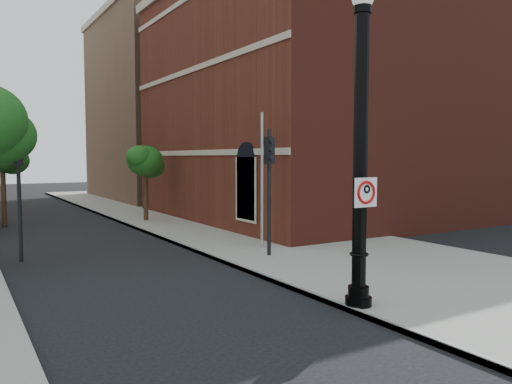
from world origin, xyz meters
TOP-DOWN VIEW (x-y plane):
  - ground at (0.00, 0.00)m, footprint 120.00×120.00m
  - sidewalk_right at (6.00, 10.00)m, footprint 8.00×60.00m
  - curb_edge at (2.05, 10.00)m, footprint 0.10×60.00m
  - brick_wall_building at (16.00, 14.00)m, footprint 22.30×16.30m
  - bg_building_tan_b at (16.00, 30.00)m, footprint 22.00×14.00m
  - lamppost at (2.29, -0.37)m, footprint 0.57×0.57m
  - no_parking_sign at (2.29, -0.54)m, footprint 0.62×0.06m
  - traffic_signal_left at (-3.29, 8.97)m, footprint 0.28×0.35m
  - traffic_signal_right at (3.63, 5.23)m, footprint 0.29×0.36m
  - utility_pole at (4.11, 6.46)m, footprint 0.10×0.10m
  - street_tree_b at (-3.00, 18.21)m, footprint 2.39×2.16m
  - street_tree_c at (3.25, 16.13)m, footprint 2.15×1.94m

SIDE VIEW (x-z plane):
  - ground at x=0.00m, z-range 0.00..0.00m
  - sidewalk_right at x=6.00m, z-range 0.00..0.12m
  - curb_edge at x=2.05m, z-range 0.00..0.14m
  - utility_pole at x=4.11m, z-range 0.00..4.83m
  - no_parking_sign at x=2.29m, z-range 2.25..2.87m
  - traffic_signal_left at x=-3.29m, z-range 0.73..4.90m
  - traffic_signal_right at x=3.63m, z-range 0.73..4.93m
  - street_tree_c at x=3.25m, z-range 1.11..4.98m
  - lamppost at x=2.29m, z-range -0.26..6.51m
  - street_tree_b at x=-3.00m, z-range 1.24..5.55m
  - brick_wall_building at x=16.00m, z-range 0.01..12.51m
  - bg_building_tan_b at x=16.00m, z-range 0.00..14.00m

